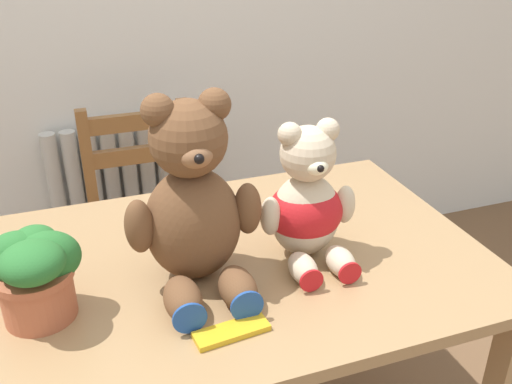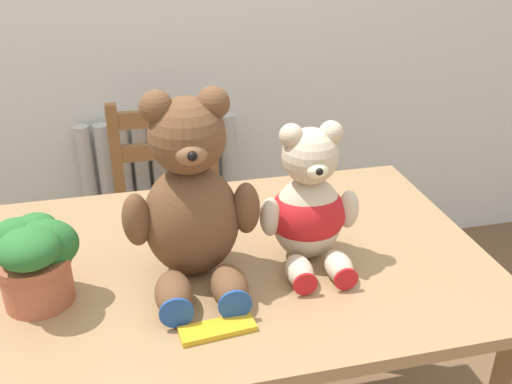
% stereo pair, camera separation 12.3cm
% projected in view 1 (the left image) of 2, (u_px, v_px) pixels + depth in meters
% --- Properties ---
extents(radiator, '(0.65, 0.10, 0.73)m').
position_uv_depth(radiator, '(135.00, 215.00, 2.39)').
color(radiator, beige).
rests_on(radiator, ground_plane).
extents(dining_table, '(1.19, 0.79, 0.76)m').
position_uv_depth(dining_table, '(230.00, 299.00, 1.38)').
color(dining_table, '#9E7A51').
rests_on(dining_table, ground_plane).
extents(wooden_chair_behind, '(0.39, 0.44, 0.87)m').
position_uv_depth(wooden_chair_behind, '(150.00, 231.00, 2.06)').
color(wooden_chair_behind, brown).
rests_on(wooden_chair_behind, ground_plane).
extents(teddy_bear_left, '(0.29, 0.29, 0.42)m').
position_uv_depth(teddy_bear_left, '(194.00, 205.00, 1.18)').
color(teddy_bear_left, brown).
rests_on(teddy_bear_left, dining_table).
extents(teddy_bear_right, '(0.23, 0.24, 0.33)m').
position_uv_depth(teddy_bear_right, '(307.00, 204.00, 1.29)').
color(teddy_bear_right, beige).
rests_on(teddy_bear_right, dining_table).
extents(potted_plant, '(0.18, 0.18, 0.19)m').
position_uv_depth(potted_plant, '(33.00, 270.00, 1.09)').
color(potted_plant, '#B25B3D').
rests_on(potted_plant, dining_table).
extents(chocolate_bar, '(0.15, 0.06, 0.01)m').
position_uv_depth(chocolate_bar, '(232.00, 331.00, 1.09)').
color(chocolate_bar, gold).
rests_on(chocolate_bar, dining_table).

